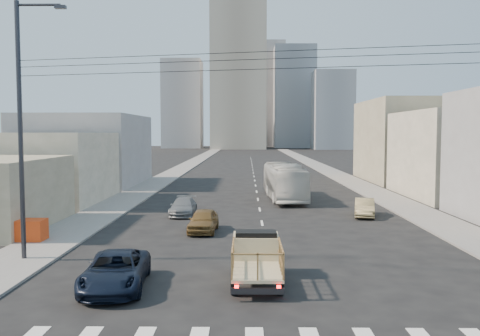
{
  "coord_description": "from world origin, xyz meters",
  "views": [
    {
      "loc": [
        -1.04,
        -19.37,
        6.01
      ],
      "look_at": [
        -1.5,
        16.52,
        3.5
      ],
      "focal_mm": 38.0,
      "sensor_mm": 36.0,
      "label": 1
    }
  ],
  "objects_px": {
    "navy_pickup": "(116,271)",
    "crate_stack": "(28,230)",
    "city_bus": "(284,181)",
    "sedan_tan": "(365,208)",
    "sedan_grey": "(183,207)",
    "streetlamp_left": "(22,123)",
    "flatbed_pickup": "(256,255)",
    "sedan_brown": "(203,221)"
  },
  "relations": [
    {
      "from": "sedan_tan",
      "to": "crate_stack",
      "type": "bearing_deg",
      "value": -143.93
    },
    {
      "from": "sedan_grey",
      "to": "crate_stack",
      "type": "height_order",
      "value": "crate_stack"
    },
    {
      "from": "streetlamp_left",
      "to": "crate_stack",
      "type": "relative_size",
      "value": 6.67
    },
    {
      "from": "city_bus",
      "to": "sedan_tan",
      "type": "bearing_deg",
      "value": -64.87
    },
    {
      "from": "streetlamp_left",
      "to": "crate_stack",
      "type": "distance_m",
      "value": 7.16
    },
    {
      "from": "sedan_tan",
      "to": "sedan_grey",
      "type": "height_order",
      "value": "sedan_tan"
    },
    {
      "from": "sedan_grey",
      "to": "sedan_brown",
      "type": "bearing_deg",
      "value": -71.92
    },
    {
      "from": "flatbed_pickup",
      "to": "navy_pickup",
      "type": "xyz_separation_m",
      "value": [
        -5.45,
        -0.9,
        -0.41
      ]
    },
    {
      "from": "navy_pickup",
      "to": "city_bus",
      "type": "bearing_deg",
      "value": 67.36
    },
    {
      "from": "sedan_brown",
      "to": "crate_stack",
      "type": "height_order",
      "value": "sedan_brown"
    },
    {
      "from": "navy_pickup",
      "to": "sedan_tan",
      "type": "height_order",
      "value": "navy_pickup"
    },
    {
      "from": "flatbed_pickup",
      "to": "sedan_grey",
      "type": "xyz_separation_m",
      "value": [
        -5.0,
        16.52,
        -0.48
      ]
    },
    {
      "from": "flatbed_pickup",
      "to": "city_bus",
      "type": "relative_size",
      "value": 0.38
    },
    {
      "from": "sedan_grey",
      "to": "streetlamp_left",
      "type": "distance_m",
      "value": 15.56
    },
    {
      "from": "navy_pickup",
      "to": "crate_stack",
      "type": "height_order",
      "value": "navy_pickup"
    },
    {
      "from": "navy_pickup",
      "to": "city_bus",
      "type": "height_order",
      "value": "city_bus"
    },
    {
      "from": "sedan_brown",
      "to": "sedan_grey",
      "type": "height_order",
      "value": "sedan_brown"
    },
    {
      "from": "sedan_brown",
      "to": "sedan_tan",
      "type": "relative_size",
      "value": 1.04
    },
    {
      "from": "city_bus",
      "to": "sedan_grey",
      "type": "bearing_deg",
      "value": -134.69
    },
    {
      "from": "flatbed_pickup",
      "to": "streetlamp_left",
      "type": "distance_m",
      "value": 12.45
    },
    {
      "from": "navy_pickup",
      "to": "crate_stack",
      "type": "xyz_separation_m",
      "value": [
        -6.91,
        8.15,
        0.0
      ]
    },
    {
      "from": "city_bus",
      "to": "crate_stack",
      "type": "xyz_separation_m",
      "value": [
        -15.38,
        -18.32,
        -0.92
      ]
    },
    {
      "from": "flatbed_pickup",
      "to": "navy_pickup",
      "type": "bearing_deg",
      "value": -170.58
    },
    {
      "from": "sedan_grey",
      "to": "crate_stack",
      "type": "relative_size",
      "value": 2.36
    },
    {
      "from": "sedan_brown",
      "to": "streetlamp_left",
      "type": "bearing_deg",
      "value": -134.9
    },
    {
      "from": "crate_stack",
      "to": "sedan_brown",
      "type": "bearing_deg",
      "value": 18.29
    },
    {
      "from": "crate_stack",
      "to": "city_bus",
      "type": "bearing_deg",
      "value": 49.99
    },
    {
      "from": "sedan_brown",
      "to": "streetlamp_left",
      "type": "height_order",
      "value": "streetlamp_left"
    },
    {
      "from": "sedan_tan",
      "to": "sedan_grey",
      "type": "bearing_deg",
      "value": -169.13
    },
    {
      "from": "city_bus",
      "to": "sedan_tan",
      "type": "height_order",
      "value": "city_bus"
    },
    {
      "from": "navy_pickup",
      "to": "streetlamp_left",
      "type": "distance_m",
      "value": 8.88
    },
    {
      "from": "flatbed_pickup",
      "to": "sedan_tan",
      "type": "height_order",
      "value": "flatbed_pickup"
    },
    {
      "from": "streetlamp_left",
      "to": "flatbed_pickup",
      "type": "bearing_deg",
      "value": -17.02
    },
    {
      "from": "navy_pickup",
      "to": "city_bus",
      "type": "xyz_separation_m",
      "value": [
        8.47,
        26.47,
        0.92
      ]
    },
    {
      "from": "navy_pickup",
      "to": "city_bus",
      "type": "relative_size",
      "value": 0.43
    },
    {
      "from": "flatbed_pickup",
      "to": "crate_stack",
      "type": "height_order",
      "value": "flatbed_pickup"
    },
    {
      "from": "sedan_tan",
      "to": "streetlamp_left",
      "type": "height_order",
      "value": "streetlamp_left"
    },
    {
      "from": "navy_pickup",
      "to": "sedan_grey",
      "type": "bearing_deg",
      "value": 83.64
    },
    {
      "from": "sedan_grey",
      "to": "city_bus",
      "type": "bearing_deg",
      "value": 48.63
    },
    {
      "from": "streetlamp_left",
      "to": "sedan_tan",
      "type": "bearing_deg",
      "value": 34.27
    },
    {
      "from": "streetlamp_left",
      "to": "crate_stack",
      "type": "height_order",
      "value": "streetlamp_left"
    },
    {
      "from": "navy_pickup",
      "to": "crate_stack",
      "type": "bearing_deg",
      "value": 125.39
    }
  ]
}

